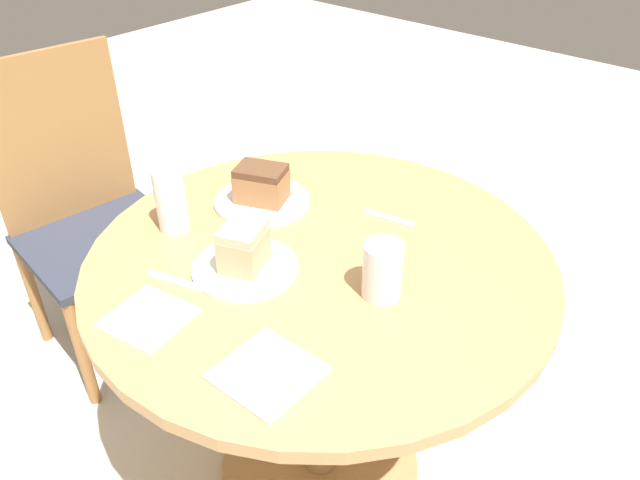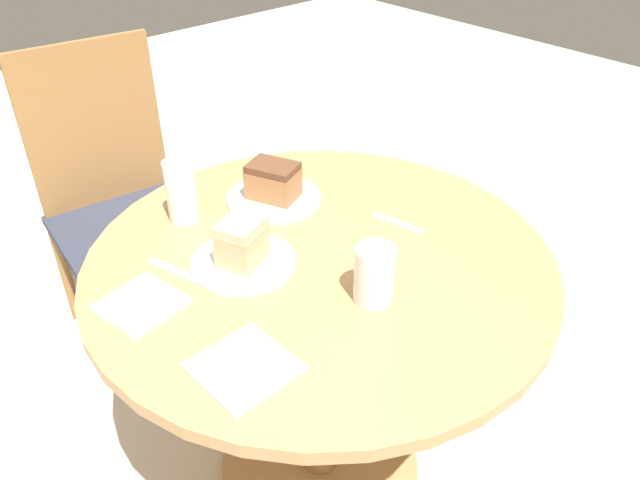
{
  "view_description": "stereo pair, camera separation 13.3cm",
  "coord_description": "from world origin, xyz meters",
  "px_view_note": "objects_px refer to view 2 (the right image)",
  "views": [
    {
      "loc": [
        -0.83,
        -0.72,
        1.53
      ],
      "look_at": [
        0.0,
        0.0,
        0.78
      ],
      "focal_mm": 35.0,
      "sensor_mm": 36.0,
      "label": 1
    },
    {
      "loc": [
        -0.74,
        -0.81,
        1.53
      ],
      "look_at": [
        0.0,
        0.0,
        0.78
      ],
      "focal_mm": 35.0,
      "sensor_mm": 36.0,
      "label": 2
    }
  ],
  "objects_px": {
    "cake_slice_near": "(242,242)",
    "glass_water": "(182,194)",
    "chair": "(119,197)",
    "plate_near": "(244,262)",
    "cake_slice_far": "(273,181)",
    "plate_far": "(274,198)",
    "glass_lemonade": "(374,277)"
  },
  "relations": [
    {
      "from": "glass_lemonade",
      "to": "plate_near",
      "type": "bearing_deg",
      "value": 114.68
    },
    {
      "from": "chair",
      "to": "glass_water",
      "type": "bearing_deg",
      "value": -91.56
    },
    {
      "from": "plate_near",
      "to": "glass_lemonade",
      "type": "distance_m",
      "value": 0.3
    },
    {
      "from": "plate_near",
      "to": "cake_slice_far",
      "type": "xyz_separation_m",
      "value": [
        0.22,
        0.17,
        0.05
      ]
    },
    {
      "from": "cake_slice_near",
      "to": "cake_slice_far",
      "type": "relative_size",
      "value": 0.83
    },
    {
      "from": "cake_slice_far",
      "to": "glass_water",
      "type": "bearing_deg",
      "value": 161.09
    },
    {
      "from": "cake_slice_near",
      "to": "glass_water",
      "type": "distance_m",
      "value": 0.24
    },
    {
      "from": "chair",
      "to": "glass_lemonade",
      "type": "distance_m",
      "value": 1.16
    },
    {
      "from": "chair",
      "to": "cake_slice_far",
      "type": "relative_size",
      "value": 6.85
    },
    {
      "from": "cake_slice_far",
      "to": "chair",
      "type": "bearing_deg",
      "value": 99.58
    },
    {
      "from": "cake_slice_near",
      "to": "plate_far",
      "type": "bearing_deg",
      "value": 37.46
    },
    {
      "from": "chair",
      "to": "glass_lemonade",
      "type": "relative_size",
      "value": 8.19
    },
    {
      "from": "cake_slice_far",
      "to": "cake_slice_near",
      "type": "bearing_deg",
      "value": -142.54
    },
    {
      "from": "cake_slice_far",
      "to": "glass_lemonade",
      "type": "relative_size",
      "value": 1.2
    },
    {
      "from": "plate_near",
      "to": "glass_lemonade",
      "type": "height_order",
      "value": "glass_lemonade"
    },
    {
      "from": "cake_slice_near",
      "to": "glass_water",
      "type": "xyz_separation_m",
      "value": [
        0.0,
        0.24,
        0.01
      ]
    },
    {
      "from": "chair",
      "to": "plate_near",
      "type": "relative_size",
      "value": 4.33
    },
    {
      "from": "glass_water",
      "to": "plate_far",
      "type": "bearing_deg",
      "value": -18.91
    },
    {
      "from": "cake_slice_far",
      "to": "plate_near",
      "type": "bearing_deg",
      "value": -142.54
    },
    {
      "from": "chair",
      "to": "glass_water",
      "type": "distance_m",
      "value": 0.69
    },
    {
      "from": "cake_slice_near",
      "to": "glass_water",
      "type": "relative_size",
      "value": 0.78
    },
    {
      "from": "plate_near",
      "to": "cake_slice_near",
      "type": "relative_size",
      "value": 1.91
    },
    {
      "from": "cake_slice_far",
      "to": "glass_lemonade",
      "type": "bearing_deg",
      "value": -102.45
    },
    {
      "from": "cake_slice_near",
      "to": "cake_slice_far",
      "type": "distance_m",
      "value": 0.27
    },
    {
      "from": "plate_near",
      "to": "cake_slice_far",
      "type": "bearing_deg",
      "value": 37.46
    },
    {
      "from": "plate_far",
      "to": "cake_slice_far",
      "type": "xyz_separation_m",
      "value": [
        -0.0,
        0.0,
        0.05
      ]
    },
    {
      "from": "glass_water",
      "to": "cake_slice_near",
      "type": "bearing_deg",
      "value": -91.03
    },
    {
      "from": "plate_near",
      "to": "chair",
      "type": "bearing_deg",
      "value": 83.23
    },
    {
      "from": "cake_slice_far",
      "to": "glass_lemonade",
      "type": "distance_m",
      "value": 0.44
    },
    {
      "from": "plate_far",
      "to": "cake_slice_far",
      "type": "height_order",
      "value": "cake_slice_far"
    },
    {
      "from": "plate_far",
      "to": "cake_slice_far",
      "type": "distance_m",
      "value": 0.05
    },
    {
      "from": "cake_slice_near",
      "to": "glass_water",
      "type": "height_order",
      "value": "glass_water"
    }
  ]
}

